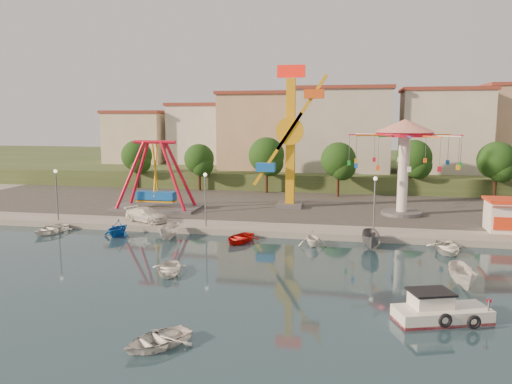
% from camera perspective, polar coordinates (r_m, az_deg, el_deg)
% --- Properties ---
extents(ground, '(200.00, 200.00, 0.00)m').
position_cam_1_polar(ground, '(35.29, 0.70, -9.92)').
color(ground, '#142C39').
rests_on(ground, ground).
extents(quay_deck, '(200.00, 100.00, 0.60)m').
position_cam_1_polar(quay_deck, '(95.74, 7.46, 1.93)').
color(quay_deck, '#9E998E').
rests_on(quay_deck, ground).
extents(asphalt_pad, '(90.00, 28.00, 0.01)m').
position_cam_1_polar(asphalt_pad, '(64.10, 5.58, -1.01)').
color(asphalt_pad, '#4C4944').
rests_on(asphalt_pad, quay_deck).
extents(hill_terrace, '(200.00, 60.00, 3.00)m').
position_cam_1_polar(hill_terrace, '(100.58, 7.66, 2.92)').
color(hill_terrace, '#384C26').
rests_on(hill_terrace, ground).
extents(pirate_ship_ride, '(10.00, 5.00, 8.00)m').
position_cam_1_polar(pirate_ship_ride, '(58.49, -11.40, 1.70)').
color(pirate_ship_ride, '#59595E').
rests_on(pirate_ship_ride, quay_deck).
extents(kamikaze_tower, '(5.86, 3.10, 16.50)m').
position_cam_1_polar(kamikaze_tower, '(58.31, 4.22, 5.90)').
color(kamikaze_tower, '#59595E').
rests_on(kamikaze_tower, quay_deck).
extents(wave_swinger, '(11.60, 11.60, 10.40)m').
position_cam_1_polar(wave_swinger, '(56.07, 16.58, 5.13)').
color(wave_swinger, '#59595E').
rests_on(wave_swinger, quay_deck).
extents(lamp_post_0, '(0.14, 0.14, 5.00)m').
position_cam_1_polar(lamp_post_0, '(55.48, -21.80, -0.45)').
color(lamp_post_0, '#59595E').
rests_on(lamp_post_0, quay_deck).
extents(lamp_post_1, '(0.14, 0.14, 5.00)m').
position_cam_1_polar(lamp_post_1, '(48.71, -5.78, -1.06)').
color(lamp_post_1, '#59595E').
rests_on(lamp_post_1, quay_deck).
extents(lamp_post_2, '(0.14, 0.14, 5.00)m').
position_cam_1_polar(lamp_post_2, '(46.67, 13.37, -1.66)').
color(lamp_post_2, '#59595E').
rests_on(lamp_post_2, quay_deck).
extents(tree_0, '(4.60, 4.60, 7.19)m').
position_cam_1_polar(tree_0, '(77.12, -13.48, 4.05)').
color(tree_0, '#382314').
rests_on(tree_0, quay_deck).
extents(tree_1, '(4.35, 4.35, 6.80)m').
position_cam_1_polar(tree_1, '(72.85, -6.52, 3.76)').
color(tree_1, '#382314').
rests_on(tree_1, quay_deck).
extents(tree_2, '(5.02, 5.02, 7.85)m').
position_cam_1_polar(tree_2, '(69.99, 1.21, 4.21)').
color(tree_2, '#382314').
rests_on(tree_2, quay_deck).
extents(tree_3, '(4.68, 4.68, 7.32)m').
position_cam_1_polar(tree_3, '(67.56, 9.39, 3.64)').
color(tree_3, '#382314').
rests_on(tree_3, quay_deck).
extents(tree_4, '(4.86, 4.86, 7.60)m').
position_cam_1_polar(tree_4, '(70.94, 17.59, 3.74)').
color(tree_4, '#382314').
rests_on(tree_4, quay_deck).
extents(tree_5, '(4.83, 4.83, 7.54)m').
position_cam_1_polar(tree_5, '(70.99, 25.80, 3.26)').
color(tree_5, '#382314').
rests_on(tree_5, quay_deck).
extents(building_0, '(9.26, 9.53, 11.87)m').
position_cam_1_polar(building_0, '(88.32, -15.47, 6.76)').
color(building_0, beige).
rests_on(building_0, hill_terrace).
extents(building_1, '(12.33, 9.01, 8.63)m').
position_cam_1_polar(building_1, '(88.74, -6.87, 5.97)').
color(building_1, silver).
rests_on(building_1, hill_terrace).
extents(building_2, '(11.95, 9.28, 11.23)m').
position_cam_1_polar(building_2, '(86.12, 1.64, 6.81)').
color(building_2, tan).
rests_on(building_2, hill_terrace).
extents(building_3, '(12.59, 10.50, 9.20)m').
position_cam_1_polar(building_3, '(81.81, 10.89, 5.86)').
color(building_3, beige).
rests_on(building_3, hill_terrace).
extents(building_4, '(10.75, 9.23, 9.24)m').
position_cam_1_polar(building_4, '(86.19, 19.93, 5.65)').
color(building_4, beige).
rests_on(building_4, hill_terrace).
extents(cabin_motorboat, '(5.54, 3.56, 1.82)m').
position_cam_1_polar(cabin_motorboat, '(30.10, 20.22, -12.80)').
color(cabin_motorboat, white).
rests_on(cabin_motorboat, ground).
extents(rowboat_a, '(3.48, 4.19, 0.75)m').
position_cam_1_polar(rowboat_a, '(36.86, -9.97, -8.63)').
color(rowboat_a, white).
rests_on(rowboat_a, ground).
extents(rowboat_b, '(4.22, 4.43, 0.75)m').
position_cam_1_polar(rowboat_b, '(25.96, -11.28, -16.21)').
color(rowboat_b, white).
rests_on(rowboat_b, ground).
extents(skiff, '(1.63, 3.98, 1.51)m').
position_cam_1_polar(skiff, '(36.09, 22.57, -8.91)').
color(skiff, silver).
rests_on(skiff, ground).
extents(van, '(5.26, 3.81, 1.41)m').
position_cam_1_polar(van, '(52.24, -12.44, -2.56)').
color(van, white).
rests_on(van, quay_deck).
extents(moored_boat_0, '(3.66, 4.58, 0.84)m').
position_cam_1_polar(moored_boat_0, '(52.68, -22.44, -3.90)').
color(moored_boat_0, white).
rests_on(moored_boat_0, ground).
extents(moored_boat_1, '(3.11, 3.46, 1.64)m').
position_cam_1_polar(moored_boat_1, '(49.08, -15.56, -3.97)').
color(moored_boat_1, '#1459B4').
rests_on(moored_boat_1, ground).
extents(moored_boat_2, '(1.57, 3.77, 1.43)m').
position_cam_1_polar(moored_boat_2, '(47.04, -9.92, -4.45)').
color(moored_boat_2, silver).
rests_on(moored_boat_2, ground).
extents(moored_boat_3, '(3.69, 4.45, 0.80)m').
position_cam_1_polar(moored_boat_3, '(45.18, -1.93, -5.27)').
color(moored_boat_3, red).
rests_on(moored_boat_3, ground).
extents(moored_boat_4, '(3.11, 3.38, 1.50)m').
position_cam_1_polar(moored_boat_4, '(44.11, 6.44, -5.19)').
color(moored_boat_4, white).
rests_on(moored_boat_4, ground).
extents(moored_boat_5, '(1.54, 4.06, 1.57)m').
position_cam_1_polar(moored_boat_5, '(44.00, 13.00, -5.35)').
color(moored_boat_5, '#5D5E63').
rests_on(moored_boat_5, ground).
extents(moored_boat_6, '(3.00, 4.18, 0.86)m').
position_cam_1_polar(moored_boat_6, '(44.75, 21.00, -5.94)').
color(moored_boat_6, white).
rests_on(moored_boat_6, ground).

